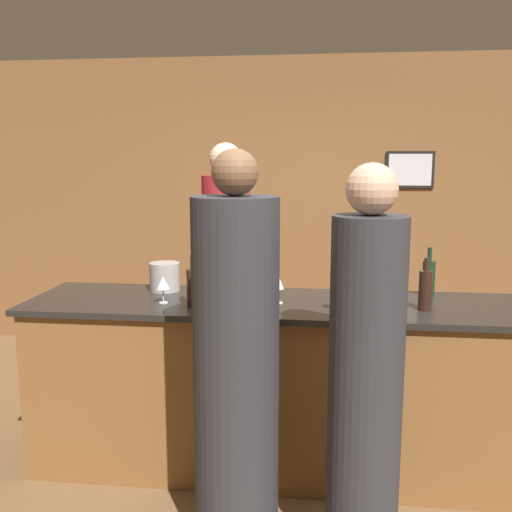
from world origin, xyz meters
name	(u,v)px	position (x,y,z in m)	size (l,w,h in m)	color
ground_plane	(286,465)	(0.00, 0.00, 0.00)	(14.00, 14.00, 0.00)	brown
back_wall	(303,206)	(0.00, 2.30, 1.40)	(8.00, 0.08, 2.80)	brown
bar_counter	(287,385)	(0.00, 0.00, 0.51)	(3.05, 0.74, 1.02)	brown
bartender	(227,288)	(-0.49, 0.78, 0.92)	(0.34, 0.34, 1.96)	maroon
guest_0	(236,373)	(-0.19, -0.75, 0.87)	(0.39, 0.39, 1.89)	#2D2D33
guest_1	(365,387)	(0.39, -0.82, 0.86)	(0.33, 0.33, 1.83)	#2D2D33
wine_bottle_0	(425,289)	(0.76, -0.09, 1.14)	(0.07, 0.07, 0.29)	black
wine_bottle_1	(429,278)	(0.83, 0.25, 1.14)	(0.08, 0.08, 0.30)	black
wine_bottle_2	(193,287)	(-0.52, -0.17, 1.14)	(0.07, 0.07, 0.30)	black
ice_bucket	(165,277)	(-0.79, 0.21, 1.11)	(0.19, 0.19, 0.18)	#9E9993
wine_glass_0	(278,283)	(-0.05, -0.03, 1.14)	(0.06, 0.06, 0.16)	silver
wine_glass_1	(336,289)	(0.27, -0.14, 1.14)	(0.07, 0.07, 0.16)	silver
wine_glass_2	(163,283)	(-0.71, -0.11, 1.14)	(0.08, 0.08, 0.16)	silver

